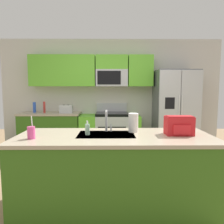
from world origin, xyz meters
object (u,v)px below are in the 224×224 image
at_px(drink_cup_pink, 31,133).
at_px(range_oven, 110,132).
at_px(pepper_mill, 44,107).
at_px(soap_dispenser, 87,129).
at_px(toaster, 66,109).
at_px(refrigerator, 175,112).
at_px(backpack, 179,125).
at_px(paper_towel_roll, 133,123).
at_px(sink_faucet, 107,119).
at_px(bottle_blue, 34,107).

bearing_deg(drink_cup_pink, range_oven, 70.84).
bearing_deg(pepper_mill, soap_dispenser, -62.17).
xyz_separation_m(toaster, drink_cup_pink, (0.12, -2.46, -0.02)).
xyz_separation_m(refrigerator, backpack, (-0.64, -2.25, 0.09)).
xyz_separation_m(pepper_mill, drink_cup_pink, (0.62, -2.51, -0.06)).
distance_m(refrigerator, paper_towel_roll, 2.39).
height_order(range_oven, toaster, range_oven).
relative_size(refrigerator, sink_faucet, 6.56).
height_order(pepper_mill, sink_faucet, sink_faucet).
distance_m(drink_cup_pink, soap_dispenser, 0.63).
height_order(bottle_blue, paper_towel_roll, paper_towel_roll).
bearing_deg(range_oven, paper_towel_roll, -82.27).
height_order(drink_cup_pink, paper_towel_roll, drink_cup_pink).
relative_size(range_oven, refrigerator, 0.74).
relative_size(paper_towel_roll, backpack, 0.75).
distance_m(pepper_mill, sink_faucet, 2.59).
distance_m(pepper_mill, bottle_blue, 0.25).
distance_m(refrigerator, bottle_blue, 3.20).
relative_size(drink_cup_pink, soap_dispenser, 1.50).
relative_size(bottle_blue, soap_dispenser, 1.40).
relative_size(sink_faucet, drink_cup_pink, 1.10).
xyz_separation_m(refrigerator, bottle_blue, (-3.20, 0.13, 0.09)).
xyz_separation_m(toaster, sink_faucet, (0.94, -2.09, 0.08)).
height_order(bottle_blue, sink_faucet, sink_faucet).
distance_m(paper_towel_roll, backpack, 0.56).
distance_m(sink_faucet, backpack, 0.89).
bearing_deg(drink_cup_pink, soap_dispenser, 18.23).
height_order(paper_towel_roll, backpack, paper_towel_roll).
bearing_deg(drink_cup_pink, toaster, 92.74).
height_order(pepper_mill, drink_cup_pink, drink_cup_pink).
bearing_deg(sink_faucet, paper_towel_roll, -1.71).
height_order(range_oven, pepper_mill, pepper_mill).
xyz_separation_m(refrigerator, paper_towel_roll, (-1.17, -2.09, 0.09)).
xyz_separation_m(refrigerator, soap_dispenser, (-1.74, -2.24, 0.04)).
bearing_deg(paper_towel_roll, backpack, -16.99).
height_order(refrigerator, toaster, refrigerator).
height_order(pepper_mill, bottle_blue, pepper_mill).
bearing_deg(range_oven, bottle_blue, 178.20).
relative_size(refrigerator, paper_towel_roll, 7.71).
bearing_deg(soap_dispenser, toaster, 107.56).
xyz_separation_m(refrigerator, sink_faucet, (-1.51, -2.07, 0.14)).
bearing_deg(refrigerator, paper_towel_roll, -119.29).
distance_m(refrigerator, sink_faucet, 2.57).
height_order(sink_faucet, paper_towel_roll, sink_faucet).
height_order(soap_dispenser, backpack, backpack).
bearing_deg(soap_dispenser, sink_faucet, 35.78).
height_order(range_oven, soap_dispenser, range_oven).
height_order(range_oven, bottle_blue, bottle_blue).
bearing_deg(backpack, range_oven, 109.55).
height_order(pepper_mill, backpack, pepper_mill).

